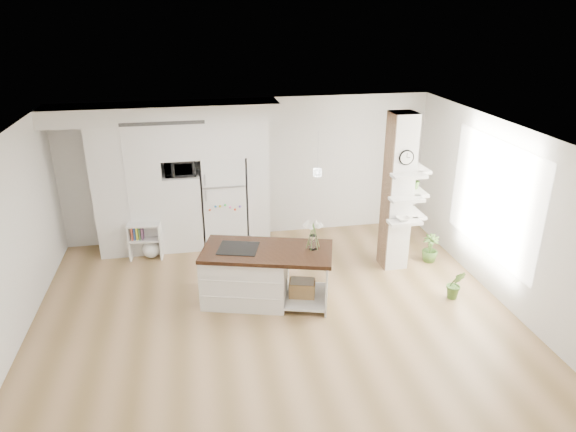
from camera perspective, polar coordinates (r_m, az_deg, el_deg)
name	(u,v)px	position (r m, az deg, el deg)	size (l,w,h in m)	color
floor	(275,315)	(7.76, -1.46, -10.93)	(7.00, 6.00, 0.01)	tan
room	(274,198)	(6.92, -1.61, 2.03)	(7.04, 6.04, 2.72)	white
cabinet_wall	(171,170)	(9.49, -12.90, 4.95)	(4.00, 0.71, 2.70)	white
refrigerator	(224,200)	(9.71, -7.14, 1.81)	(0.78, 0.69, 1.75)	white
column	(404,194)	(8.76, 12.77, 2.42)	(0.69, 0.90, 2.70)	silver
window	(493,198)	(8.53, 21.84, 1.84)	(2.40, 2.40, 0.00)	white
pendant_light	(391,169)	(7.41, 11.32, 5.15)	(0.12, 0.12, 0.10)	white
kitchen_island	(253,274)	(7.91, -3.88, -6.40)	(2.12, 1.42, 1.44)	white
bookshelf	(147,242)	(9.60, -15.36, -2.84)	(0.60, 0.37, 0.68)	white
floor_plant_a	(455,284)	(8.44, 18.11, -7.23)	(0.27, 0.22, 0.49)	#4C7830
floor_plant_b	(430,248)	(9.49, 15.51, -3.48)	(0.28, 0.28, 0.51)	#4C7830
microwave	(180,167)	(9.43, -11.88, 5.32)	(0.54, 0.37, 0.30)	#2D2D2D
shelf_plant	(415,180)	(8.95, 13.93, 3.92)	(0.27, 0.23, 0.30)	#4C7830
decor_bowl	(403,219)	(8.66, 12.68, -0.30)	(0.22, 0.22, 0.05)	white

